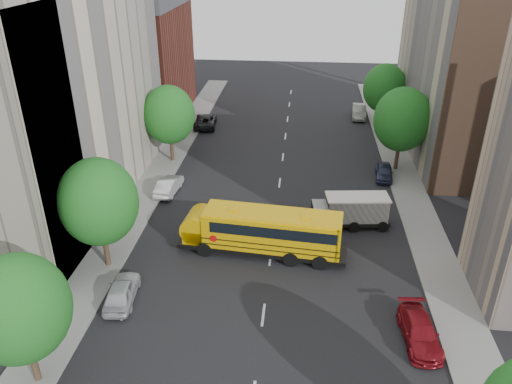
# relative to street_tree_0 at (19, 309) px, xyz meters

# --- Properties ---
(ground) EXTENTS (120.00, 120.00, 0.00)m
(ground) POSITION_rel_street_tree_0_xyz_m (11.00, 14.00, -4.64)
(ground) COLOR black
(ground) RESTS_ON ground
(sidewalk_left) EXTENTS (3.00, 80.00, 0.12)m
(sidewalk_left) POSITION_rel_street_tree_0_xyz_m (-0.50, 19.00, -4.58)
(sidewalk_left) COLOR slate
(sidewalk_left) RESTS_ON ground
(sidewalk_right) EXTENTS (3.00, 80.00, 0.12)m
(sidewalk_right) POSITION_rel_street_tree_0_xyz_m (22.50, 19.00, -4.58)
(sidewalk_right) COLOR slate
(sidewalk_right) RESTS_ON ground
(lane_markings) EXTENTS (0.15, 64.00, 0.01)m
(lane_markings) POSITION_rel_street_tree_0_xyz_m (11.00, 24.00, -4.64)
(lane_markings) COLOR silver
(lane_markings) RESTS_ON ground
(building_left_cream) EXTENTS (10.00, 26.00, 20.00)m
(building_left_cream) POSITION_rel_street_tree_0_xyz_m (-7.00, 20.00, 5.36)
(building_left_cream) COLOR beige
(building_left_cream) RESTS_ON ground
(building_left_redbrick) EXTENTS (10.00, 15.00, 13.00)m
(building_left_redbrick) POSITION_rel_street_tree_0_xyz_m (-7.00, 42.00, 1.86)
(building_left_redbrick) COLOR maroon
(building_left_redbrick) RESTS_ON ground
(building_right_far) EXTENTS (10.00, 22.00, 18.00)m
(building_right_far) POSITION_rel_street_tree_0_xyz_m (29.00, 34.00, 4.36)
(building_right_far) COLOR tan
(building_right_far) RESTS_ON ground
(building_right_sidewall) EXTENTS (10.10, 0.30, 18.00)m
(building_right_sidewall) POSITION_rel_street_tree_0_xyz_m (29.00, 23.00, 4.36)
(building_right_sidewall) COLOR brown
(building_right_sidewall) RESTS_ON ground
(street_tree_0) EXTENTS (4.80, 4.80, 7.41)m
(street_tree_0) POSITION_rel_street_tree_0_xyz_m (0.00, 0.00, 0.00)
(street_tree_0) COLOR #38281C
(street_tree_0) RESTS_ON ground
(street_tree_1) EXTENTS (5.12, 5.12, 7.90)m
(street_tree_1) POSITION_rel_street_tree_0_xyz_m (0.00, 10.00, 0.31)
(street_tree_1) COLOR #38281C
(street_tree_1) RESTS_ON ground
(street_tree_2) EXTENTS (4.99, 4.99, 7.71)m
(street_tree_2) POSITION_rel_street_tree_0_xyz_m (0.00, 28.00, 0.19)
(street_tree_2) COLOR #38281C
(street_tree_2) RESTS_ON ground
(street_tree_4) EXTENTS (5.25, 5.25, 8.10)m
(street_tree_4) POSITION_rel_street_tree_0_xyz_m (22.00, 28.00, 0.43)
(street_tree_4) COLOR #38281C
(street_tree_4) RESTS_ON ground
(street_tree_5) EXTENTS (4.86, 4.86, 7.51)m
(street_tree_5) POSITION_rel_street_tree_0_xyz_m (22.00, 40.00, 0.06)
(street_tree_5) COLOR #38281C
(street_tree_5) RESTS_ON ground
(school_bus) EXTENTS (12.08, 3.91, 3.35)m
(school_bus) POSITION_rel_street_tree_0_xyz_m (10.26, 12.64, -2.77)
(school_bus) COLOR black
(school_bus) RESTS_ON ground
(safari_truck) EXTENTS (6.14, 2.83, 2.54)m
(safari_truck) POSITION_rel_street_tree_0_xyz_m (16.85, 17.01, -3.30)
(safari_truck) COLOR black
(safari_truck) RESTS_ON ground
(parked_car_0) EXTENTS (2.07, 4.29, 1.41)m
(parked_car_0) POSITION_rel_street_tree_0_xyz_m (2.20, 6.49, -3.94)
(parked_car_0) COLOR silver
(parked_car_0) RESTS_ON ground
(parked_car_1) EXTENTS (1.78, 4.28, 1.38)m
(parked_car_1) POSITION_rel_street_tree_0_xyz_m (1.40, 21.16, -3.95)
(parked_car_1) COLOR silver
(parked_car_1) RESTS_ON ground
(parked_car_2) EXTENTS (2.86, 5.38, 1.44)m
(parked_car_2) POSITION_rel_street_tree_0_xyz_m (1.40, 38.38, -3.92)
(parked_car_2) COLOR black
(parked_car_2) RESTS_ON ground
(parked_car_3) EXTENTS (2.12, 4.59, 1.30)m
(parked_car_3) POSITION_rel_street_tree_0_xyz_m (19.80, 4.73, -3.99)
(parked_car_3) COLOR maroon
(parked_car_3) RESTS_ON ground
(parked_car_4) EXTENTS (1.86, 3.88, 1.28)m
(parked_car_4) POSITION_rel_street_tree_0_xyz_m (20.60, 25.92, -4.00)
(parked_car_4) COLOR #2E3250
(parked_car_4) RESTS_ON ground
(parked_car_5) EXTENTS (2.00, 4.84, 1.56)m
(parked_car_5) POSITION_rel_street_tree_0_xyz_m (19.80, 43.51, -3.86)
(parked_car_5) COLOR gray
(parked_car_5) RESTS_ON ground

